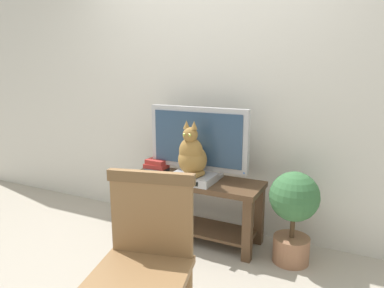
{
  "coord_description": "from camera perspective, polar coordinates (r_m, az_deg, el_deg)",
  "views": [
    {
      "loc": [
        1.26,
        -2.08,
        1.47
      ],
      "look_at": [
        -0.01,
        0.48,
        0.86
      ],
      "focal_mm": 33.36,
      "sensor_mm": 36.0,
      "label": 1
    }
  ],
  "objects": [
    {
      "name": "media_box",
      "position": [
        2.96,
        0.08,
        -5.48
      ],
      "size": [
        0.36,
        0.26,
        0.07
      ],
      "color": "#ADADB2",
      "rests_on": "tv_stand"
    },
    {
      "name": "tv_stand",
      "position": [
        3.11,
        0.42,
        -8.71
      ],
      "size": [
        1.16,
        0.42,
        0.54
      ],
      "color": "#513823",
      "rests_on": "ground"
    },
    {
      "name": "book_stack",
      "position": [
        3.24,
        -5.68,
        -3.54
      ],
      "size": [
        0.2,
        0.18,
        0.12
      ],
      "color": "#2D2D33",
      "rests_on": "tv_stand"
    },
    {
      "name": "potted_plant",
      "position": [
        2.83,
        15.92,
        -10.04
      ],
      "size": [
        0.37,
        0.37,
        0.72
      ],
      "color": "#9E6B4C",
      "rests_on": "ground"
    },
    {
      "name": "tv",
      "position": [
        3.02,
        0.96,
        0.41
      ],
      "size": [
        0.89,
        0.2,
        0.61
      ],
      "color": "#B7B7BC",
      "rests_on": "tv_stand"
    },
    {
      "name": "ground_plane",
      "position": [
        2.84,
        -4.33,
        -19.08
      ],
      "size": [
        12.0,
        12.0,
        0.0
      ],
      "primitive_type": "plane",
      "color": "#ADA393"
    },
    {
      "name": "cat",
      "position": [
        2.89,
        -0.02,
        -1.76
      ],
      "size": [
        0.24,
        0.3,
        0.45
      ],
      "color": "olive",
      "rests_on": "media_box"
    },
    {
      "name": "back_wall",
      "position": [
        3.25,
        3.67,
        10.85
      ],
      "size": [
        7.0,
        0.12,
        2.8
      ],
      "primitive_type": "cube",
      "color": "silver",
      "rests_on": "ground"
    },
    {
      "name": "wooden_chair",
      "position": [
        1.9,
        -7.62,
        -16.95
      ],
      "size": [
        0.57,
        0.57,
        0.95
      ],
      "color": "olive",
      "rests_on": "ground"
    }
  ]
}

